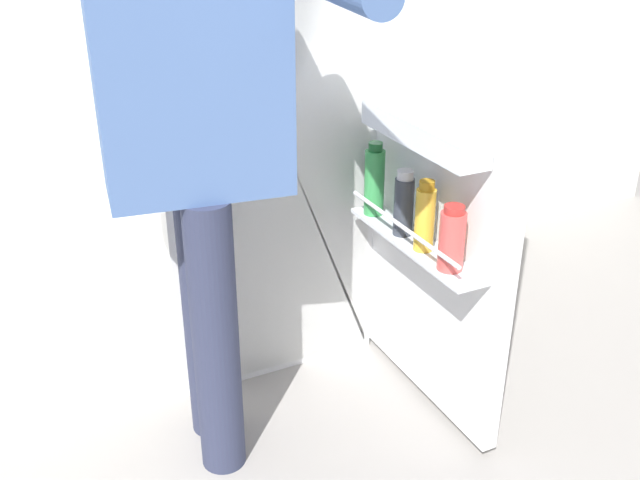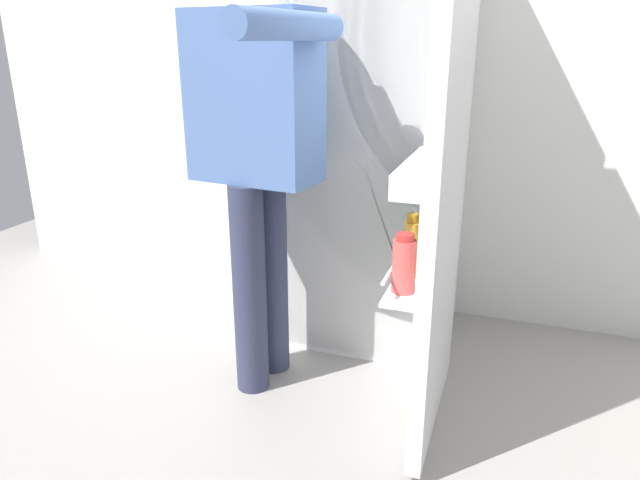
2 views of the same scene
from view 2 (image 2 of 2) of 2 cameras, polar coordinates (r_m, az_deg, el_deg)
ground_plane at (r=2.21m, az=1.67°, el=-14.76°), size 5.53×5.53×0.00m
kitchen_wall at (r=2.69m, az=8.08°, el=20.52°), size 4.40×0.10×2.62m
refrigerator at (r=2.34m, az=6.22°, el=9.28°), size 0.71×1.21×1.68m
person at (r=1.98m, az=-6.16°, el=10.27°), size 0.53×0.76×1.57m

